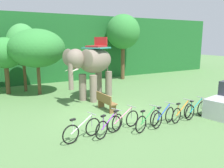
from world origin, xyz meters
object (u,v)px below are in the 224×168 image
Objects in this scene: tree_center_right at (37,48)px; bike_teal at (196,110)px; tree_left at (123,32)px; bike_orange at (182,113)px; bike_green at (148,120)px; tree_center at (23,45)px; bike_purple at (110,125)px; wooden_bench at (106,101)px; tree_center_left at (5,53)px; bike_blue at (164,117)px; elephant at (93,64)px; bike_pink at (123,121)px; bike_white at (82,130)px.

bike_teal is at bearing -57.19° from tree_center_right.
tree_left is 3.47× the size of bike_orange.
tree_center_right is 9.90m from bike_orange.
bike_green is at bearing -179.12° from bike_teal.
bike_purple is (1.59, -9.59, -2.85)m from tree_center.
bike_orange reaches higher than wooden_bench.
tree_center_left is 12.21m from bike_teal.
bike_green reaches higher than wooden_bench.
tree_center_right is 9.45m from bike_blue.
bike_purple is at bearing -83.51° from tree_center_right.
tree_center is 10.78m from bike_green.
elephant reaches higher than tree_center_left.
tree_center_right is at bearing 112.93° from wooden_bench.
bike_blue is 0.98× the size of bike_orange.
tree_center_left is 10.81m from bike_green.
elephant is 2.38× the size of bike_pink.
bike_teal is at bearing -6.82° from bike_pink.
elephant is 2.38× the size of bike_teal.
bike_pink is at bearing 171.35° from bike_orange.
elephant reaches higher than bike_blue.
elephant reaches higher than bike_teal.
bike_pink reaches higher than wooden_bench.
tree_left reaches higher than bike_orange.
bike_purple is 3.13m from wooden_bench.
wooden_bench is (-1.18, 3.11, 0.09)m from bike_blue.
tree_center_left is 2.23× the size of bike_pink.
tree_center is 2.81× the size of bike_white.
tree_center_right is 2.85× the size of wooden_bench.
tree_center_right is at bearing 101.84° from bike_pink.
bike_green is at bearing -90.83° from elephant.
bike_green is (3.22, -9.89, -2.85)m from tree_center.
bike_green is at bearing -28.88° from bike_pink.
bike_green and bike_orange have the same top height.
elephant reaches higher than bike_purple.
bike_white is 3.61m from bike_blue.
bike_blue is at bearing -179.27° from bike_orange.
elephant is 5.46m from bike_pink.
tree_center_left is 2.29× the size of bike_green.
wooden_bench is (2.24, -5.28, -2.58)m from tree_center_right.
elephant is at bearing 61.33° from bike_white.
bike_white is at bearing -118.67° from elephant.
wooden_bench is at bearing -57.76° from tree_center_left.
bike_teal is at bearing -3.30° from bike_purple.
bike_pink is at bearing -121.73° from tree_left.
tree_center_left is at bearing 106.51° from bike_purple.
bike_teal is (0.86, -0.01, 0.00)m from bike_orange.
tree_center_right reaches higher than bike_pink.
elephant is 2.45× the size of bike_green.
bike_white is 1.84m from bike_pink.
bike_purple is at bearing -73.49° from tree_center_left.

